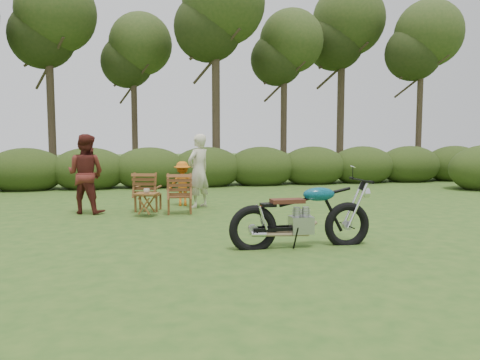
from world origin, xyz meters
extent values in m
plane|color=#2B4E1A|center=(0.00, 0.00, 0.00)|extent=(80.00, 80.00, 0.00)
cylinder|color=#3C2E20|center=(-5.50, 11.10, 3.60)|extent=(0.28, 0.28, 7.20)
sphere|color=#2B4118|center=(-5.50, 11.10, 5.84)|extent=(2.88, 2.88, 2.88)
cylinder|color=#3C2E20|center=(-2.50, 12.20, 3.15)|extent=(0.24, 0.24, 6.30)
sphere|color=#2B4118|center=(-2.50, 12.20, 5.11)|extent=(2.52, 2.52, 2.52)
cylinder|color=#3C2E20|center=(0.50, 10.00, 3.83)|extent=(0.30, 0.30, 7.65)
sphere|color=#2B4118|center=(0.50, 10.00, 6.21)|extent=(3.06, 3.06, 3.06)
cylinder|color=#3C2E20|center=(3.50, 11.10, 3.24)|extent=(0.26, 0.26, 6.48)
sphere|color=#2B4118|center=(3.50, 11.10, 5.26)|extent=(2.59, 2.59, 2.59)
cylinder|color=#3C2E20|center=(6.50, 12.20, 3.96)|extent=(0.32, 0.32, 7.92)
sphere|color=#2B4118|center=(6.50, 12.20, 6.42)|extent=(3.17, 3.17, 3.17)
cylinder|color=#3C2E20|center=(9.00, 10.00, 3.42)|extent=(0.24, 0.24, 6.84)
sphere|color=#2B4118|center=(9.00, 10.00, 5.55)|extent=(2.74, 2.74, 2.74)
ellipsoid|color=#283B15|center=(-6.00, 9.00, 0.63)|extent=(2.52, 1.68, 1.51)
ellipsoid|color=#283B15|center=(-4.00, 9.00, 0.63)|extent=(2.52, 1.68, 1.51)
ellipsoid|color=#283B15|center=(-2.00, 9.00, 0.63)|extent=(2.52, 1.68, 1.51)
ellipsoid|color=#283B15|center=(0.00, 9.00, 0.63)|extent=(2.52, 1.68, 1.51)
ellipsoid|color=#283B15|center=(2.00, 9.00, 0.63)|extent=(2.52, 1.68, 1.51)
ellipsoid|color=#283B15|center=(4.00, 9.00, 0.63)|extent=(2.52, 1.68, 1.51)
ellipsoid|color=#283B15|center=(6.00, 9.00, 0.63)|extent=(2.52, 1.68, 1.51)
ellipsoid|color=#283B15|center=(8.00, 9.00, 0.63)|extent=(2.52, 1.68, 1.51)
ellipsoid|color=#283B15|center=(10.00, 9.00, 0.63)|extent=(2.52, 1.68, 1.51)
imported|color=beige|center=(-2.21, 2.96, 0.57)|extent=(0.15, 0.15, 0.10)
imported|color=beige|center=(-0.93, 4.00, 0.00)|extent=(0.79, 0.76, 1.82)
imported|color=#581E19|center=(-3.56, 3.70, 0.00)|extent=(1.09, 0.99, 1.82)
imported|color=orange|center=(-1.29, 4.43, 0.00)|extent=(0.74, 0.44, 1.13)
camera|label=1|loc=(-2.36, -7.44, 1.77)|focal=35.00mm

